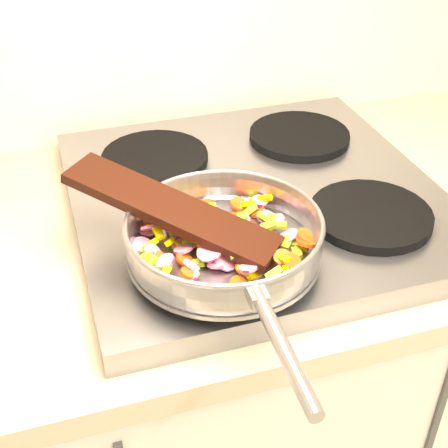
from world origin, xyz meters
name	(u,v)px	position (x,y,z in m)	size (l,w,h in m)	color
cooktop	(255,198)	(-0.70, 1.67, 0.92)	(0.60, 0.60, 0.04)	#939399
grate_fl	(197,248)	(-0.84, 1.52, 0.95)	(0.19, 0.19, 0.02)	black
grate_fr	(371,215)	(-0.56, 1.52, 0.95)	(0.19, 0.19, 0.02)	black
grate_bl	(155,158)	(-0.84, 1.81, 0.95)	(0.19, 0.19, 0.02)	black
grate_br	(299,136)	(-0.56, 1.81, 0.95)	(0.19, 0.19, 0.02)	black
saute_pan	(225,237)	(-0.81, 1.49, 0.99)	(0.31, 0.48, 0.06)	#9E9EA5
vegetable_heap	(225,244)	(-0.81, 1.49, 0.98)	(0.26, 0.25, 0.05)	#7CA51A
wooden_spatula	(171,209)	(-0.87, 1.54, 1.01)	(0.32, 0.07, 0.01)	black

